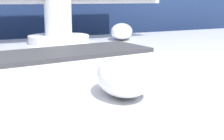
# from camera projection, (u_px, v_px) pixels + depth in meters

# --- Properties ---
(partition_panel) EXTENTS (5.00, 0.03, 1.33)m
(partition_panel) POSITION_uv_depth(u_px,v_px,m) (30.00, 59.00, 1.08)
(partition_panel) COLOR navy
(partition_panel) RESTS_ON ground_plane
(computer_mouse_near) EXTENTS (0.08, 0.11, 0.05)m
(computer_mouse_near) POSITION_uv_depth(u_px,v_px,m) (122.00, 77.00, 0.38)
(computer_mouse_near) COLOR white
(computer_mouse_near) RESTS_ON desk
(keyboard) EXTENTS (0.45, 0.19, 0.02)m
(keyboard) POSITION_uv_depth(u_px,v_px,m) (41.00, 60.00, 0.55)
(keyboard) COLOR silver
(keyboard) RESTS_ON desk
(computer_mouse_far) EXTENTS (0.11, 0.12, 0.05)m
(computer_mouse_far) POSITION_uv_depth(u_px,v_px,m) (122.00, 31.00, 0.90)
(computer_mouse_far) COLOR white
(computer_mouse_far) RESTS_ON desk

